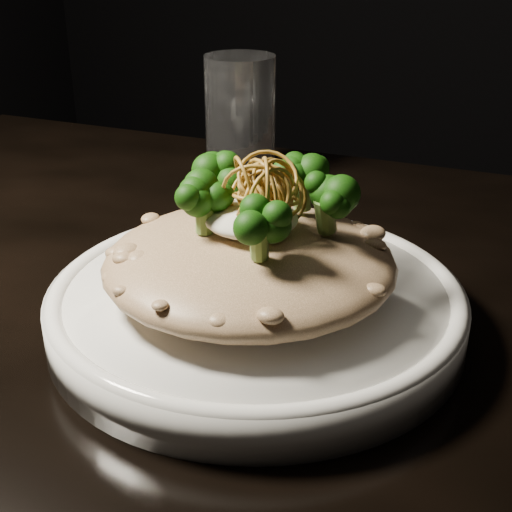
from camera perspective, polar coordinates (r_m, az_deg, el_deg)
The scene contains 7 objects.
table at distance 0.58m, azimuth -2.14°, elevation -11.50°, with size 1.10×0.80×0.75m.
plate at distance 0.50m, azimuth 0.00°, elevation -4.13°, with size 0.29×0.29×0.03m, color white.
risotto at distance 0.48m, azimuth -0.52°, elevation -0.47°, with size 0.20×0.20×0.04m, color brown.
broccoli at distance 0.47m, azimuth 0.80°, elevation 4.98°, with size 0.14×0.14×0.05m, color black, non-canonical shape.
cheese at distance 0.47m, azimuth -0.39°, elevation 3.04°, with size 0.06×0.06×0.02m, color silver.
shallots at distance 0.47m, azimuth 0.77°, elevation 6.15°, with size 0.05×0.05×0.03m, color brown, non-canonical shape.
drinking_glass at distance 0.78m, azimuth -1.27°, elevation 10.96°, with size 0.08×0.08×0.13m, color white.
Camera 1 is at (0.20, -0.42, 1.01)m, focal length 50.00 mm.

